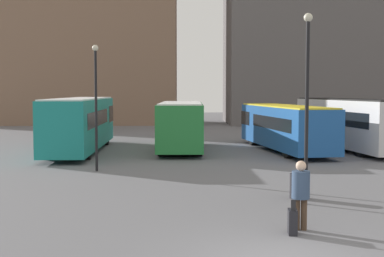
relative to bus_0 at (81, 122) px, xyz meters
name	(u,v)px	position (x,y,z in m)	size (l,w,h in m)	color
bus_0	(81,122)	(0.00, 0.00, 0.00)	(2.67, 12.55, 3.23)	#19847F
bus_1	(181,124)	(6.04, 0.31, -0.16)	(2.75, 9.09, 2.96)	#237A38
bus_2	(284,126)	(12.38, 0.19, -0.24)	(4.10, 11.65, 2.78)	#1E56A3
bus_3	(350,122)	(16.59, 0.81, -0.04)	(4.20, 12.22, 3.17)	silver
traveler	(301,189)	(9.25, -18.56, -0.67)	(0.52, 0.52, 1.84)	#4C3828
suitcase	(293,222)	(8.96, -18.99, -1.44)	(0.26, 0.45, 0.93)	black
lamp_post_0	(307,94)	(10.13, -15.35, 1.80)	(0.28, 0.28, 6.11)	black
lamp_post_1	(96,97)	(2.22, -8.07, 1.60)	(0.28, 0.28, 5.73)	black
trash_bin	(297,186)	(10.06, -14.42, -1.34)	(0.52, 0.52, 0.85)	black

